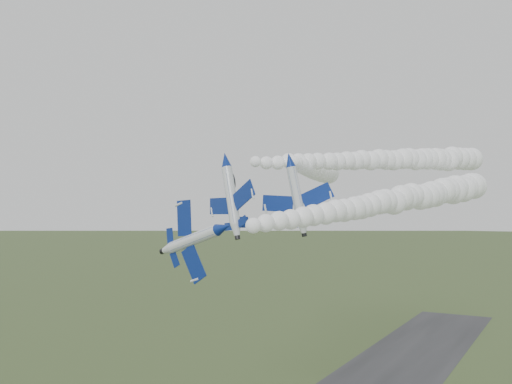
# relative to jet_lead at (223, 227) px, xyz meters

# --- Properties ---
(jet_lead) EXTENTS (4.51, 11.32, 8.96)m
(jet_lead) POSITION_rel_jet_lead_xyz_m (0.00, 0.00, 0.00)
(jet_lead) COLOR silver
(smoke_trail_jet_lead) EXTENTS (18.63, 76.90, 5.46)m
(smoke_trail_jet_lead) POSITION_rel_jet_lead_xyz_m (7.65, 40.14, 3.42)
(smoke_trail_jet_lead) COLOR white
(jet_pair_left) EXTENTS (11.06, 13.11, 4.11)m
(jet_pair_left) POSITION_rel_jet_lead_xyz_m (-13.84, 22.21, 9.52)
(jet_pair_left) COLOR silver
(smoke_trail_jet_pair_left) EXTENTS (30.92, 66.45, 5.23)m
(smoke_trail_jet_pair_left) POSITION_rel_jet_lead_xyz_m (0.14, 57.77, 11.54)
(smoke_trail_jet_pair_left) COLOR white
(jet_pair_right) EXTENTS (10.28, 12.13, 3.47)m
(jet_pair_right) POSITION_rel_jet_lead_xyz_m (-3.21, 22.87, 9.13)
(jet_pair_right) COLOR silver
(smoke_trail_jet_pair_right) EXTENTS (24.56, 59.97, 5.58)m
(smoke_trail_jet_pair_right) POSITION_rel_jet_lead_xyz_m (-12.93, 54.81, 10.15)
(smoke_trail_jet_pair_right) COLOR white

